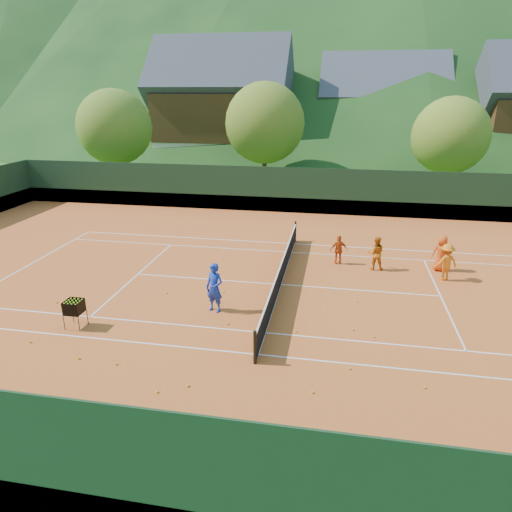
% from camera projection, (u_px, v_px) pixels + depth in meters
% --- Properties ---
extents(ground, '(400.00, 400.00, 0.00)m').
position_uv_depth(ground, '(281.00, 285.00, 19.18)').
color(ground, '#2B571B').
rests_on(ground, ground).
extents(clay_court, '(40.00, 24.00, 0.02)m').
position_uv_depth(clay_court, '(281.00, 285.00, 19.18)').
color(clay_court, '#C0531F').
rests_on(clay_court, ground).
extents(coach, '(0.78, 0.63, 1.85)m').
position_uv_depth(coach, '(214.00, 288.00, 16.59)').
color(coach, '#1932A6').
rests_on(coach, clay_court).
extents(student_a, '(0.77, 0.61, 1.55)m').
position_uv_depth(student_a, '(376.00, 253.00, 20.57)').
color(student_a, orange).
rests_on(student_a, clay_court).
extents(student_b, '(0.86, 0.49, 1.37)m').
position_uv_depth(student_b, '(339.00, 250.00, 21.25)').
color(student_b, '#D04912').
rests_on(student_b, clay_court).
extents(student_c, '(0.81, 0.54, 1.63)m').
position_uv_depth(student_c, '(441.00, 253.00, 20.41)').
color(student_c, '#DB4913').
rests_on(student_c, clay_court).
extents(student_d, '(1.18, 0.94, 1.60)m').
position_uv_depth(student_d, '(446.00, 262.00, 19.42)').
color(student_d, orange).
rests_on(student_d, clay_court).
extents(tennis_ball_0, '(0.07, 0.07, 0.07)m').
position_uv_depth(tennis_ball_0, '(167.00, 293.00, 18.32)').
color(tennis_ball_0, '#B2D723').
rests_on(tennis_ball_0, clay_court).
extents(tennis_ball_1, '(0.07, 0.07, 0.07)m').
position_uv_depth(tennis_ball_1, '(357.00, 301.00, 17.60)').
color(tennis_ball_1, '#B2D723').
rests_on(tennis_ball_1, clay_court).
extents(tennis_ball_2, '(0.07, 0.07, 0.07)m').
position_uv_depth(tennis_ball_2, '(188.00, 386.00, 12.57)').
color(tennis_ball_2, '#B2D723').
rests_on(tennis_ball_2, clay_court).
extents(tennis_ball_4, '(0.07, 0.07, 0.07)m').
position_uv_depth(tennis_ball_4, '(374.00, 337.00, 15.06)').
color(tennis_ball_4, '#B2D723').
rests_on(tennis_ball_4, clay_court).
extents(tennis_ball_5, '(0.07, 0.07, 0.07)m').
position_uv_depth(tennis_ball_5, '(223.00, 292.00, 18.39)').
color(tennis_ball_5, '#B2D723').
rests_on(tennis_ball_5, clay_court).
extents(tennis_ball_6, '(0.07, 0.07, 0.07)m').
position_uv_depth(tennis_ball_6, '(425.00, 387.00, 12.49)').
color(tennis_ball_6, '#B2D723').
rests_on(tennis_ball_6, clay_court).
extents(tennis_ball_7, '(0.07, 0.07, 0.07)m').
position_uv_depth(tennis_ball_7, '(116.00, 364.00, 13.57)').
color(tennis_ball_7, '#B2D723').
rests_on(tennis_ball_7, clay_court).
extents(tennis_ball_8, '(0.07, 0.07, 0.07)m').
position_uv_depth(tennis_ball_8, '(356.00, 449.00, 10.37)').
color(tennis_ball_8, '#B2D723').
rests_on(tennis_ball_8, clay_court).
extents(tennis_ball_9, '(0.07, 0.07, 0.07)m').
position_uv_depth(tennis_ball_9, '(329.00, 460.00, 10.05)').
color(tennis_ball_9, '#B2D723').
rests_on(tennis_ball_9, clay_court).
extents(tennis_ball_10, '(0.07, 0.07, 0.07)m').
position_uv_depth(tennis_ball_10, '(57.00, 302.00, 17.49)').
color(tennis_ball_10, '#B2D723').
rests_on(tennis_ball_10, clay_court).
extents(tennis_ball_11, '(0.07, 0.07, 0.07)m').
position_uv_depth(tennis_ball_11, '(296.00, 331.00, 15.39)').
color(tennis_ball_11, '#B2D723').
rests_on(tennis_ball_11, clay_court).
extents(tennis_ball_12, '(0.07, 0.07, 0.07)m').
position_uv_depth(tennis_ball_12, '(353.00, 329.00, 15.52)').
color(tennis_ball_12, '#B2D723').
rests_on(tennis_ball_12, clay_court).
extents(tennis_ball_14, '(0.07, 0.07, 0.07)m').
position_uv_depth(tennis_ball_14, '(350.00, 368.00, 13.35)').
color(tennis_ball_14, '#B2D723').
rests_on(tennis_ball_14, clay_court).
extents(tennis_ball_15, '(0.07, 0.07, 0.07)m').
position_uv_depth(tennis_ball_15, '(227.00, 324.00, 15.91)').
color(tennis_ball_15, '#B2D723').
rests_on(tennis_ball_15, clay_court).
extents(tennis_ball_16, '(0.07, 0.07, 0.07)m').
position_uv_depth(tennis_ball_16, '(313.00, 392.00, 12.30)').
color(tennis_ball_16, '#B2D723').
rests_on(tennis_ball_16, clay_court).
extents(tennis_ball_17, '(0.07, 0.07, 0.07)m').
position_uv_depth(tennis_ball_17, '(30.00, 342.00, 14.75)').
color(tennis_ball_17, '#B2D723').
rests_on(tennis_ball_17, clay_court).
extents(tennis_ball_18, '(0.07, 0.07, 0.07)m').
position_uv_depth(tennis_ball_18, '(79.00, 358.00, 13.85)').
color(tennis_ball_18, '#B2D723').
rests_on(tennis_ball_18, clay_court).
extents(tennis_ball_19, '(0.07, 0.07, 0.07)m').
position_uv_depth(tennis_ball_19, '(157.00, 392.00, 12.32)').
color(tennis_ball_19, '#B2D723').
rests_on(tennis_ball_19, clay_court).
extents(court_lines, '(23.83, 11.03, 0.00)m').
position_uv_depth(court_lines, '(281.00, 284.00, 19.18)').
color(court_lines, white).
rests_on(court_lines, clay_court).
extents(tennis_net, '(0.10, 12.07, 1.10)m').
position_uv_depth(tennis_net, '(281.00, 274.00, 19.01)').
color(tennis_net, black).
rests_on(tennis_net, clay_court).
extents(perimeter_fence, '(40.40, 24.24, 3.00)m').
position_uv_depth(perimeter_fence, '(281.00, 257.00, 18.75)').
color(perimeter_fence, black).
rests_on(perimeter_fence, clay_court).
extents(ball_hopper, '(0.57, 0.57, 1.00)m').
position_uv_depth(ball_hopper, '(74.00, 307.00, 15.50)').
color(ball_hopper, black).
rests_on(ball_hopper, clay_court).
extents(chalet_left, '(13.80, 9.93, 12.92)m').
position_uv_depth(chalet_left, '(223.00, 111.00, 46.65)').
color(chalet_left, beige).
rests_on(chalet_left, ground).
extents(chalet_mid, '(12.65, 8.82, 11.45)m').
position_uv_depth(chalet_mid, '(380.00, 117.00, 47.87)').
color(chalet_mid, beige).
rests_on(chalet_mid, ground).
extents(tree_a, '(6.00, 6.00, 7.88)m').
position_uv_depth(tree_a, '(114.00, 127.00, 36.84)').
color(tree_a, '#3D2818').
rests_on(tree_a, ground).
extents(tree_b, '(6.40, 6.40, 8.40)m').
position_uv_depth(tree_b, '(265.00, 123.00, 36.55)').
color(tree_b, '#41281A').
rests_on(tree_b, ground).
extents(tree_c, '(5.60, 5.60, 7.35)m').
position_uv_depth(tree_c, '(450.00, 136.00, 33.49)').
color(tree_c, '#3D2718').
rests_on(tree_c, ground).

